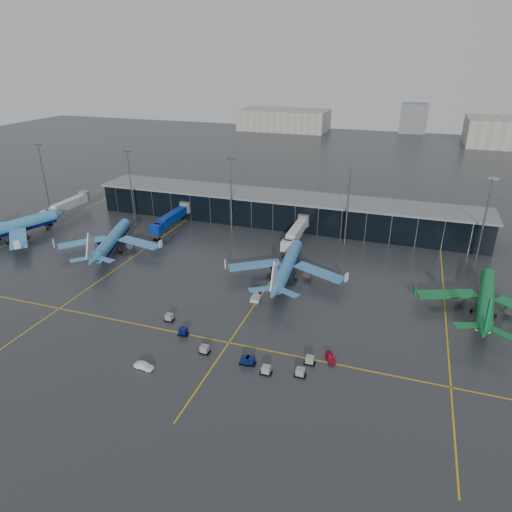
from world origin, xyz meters
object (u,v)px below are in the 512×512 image
(baggage_carts, at_px, (238,352))
(service_van_red, at_px, (330,357))
(airliner_arkefly, at_px, (111,233))
(mobile_airstair, at_px, (256,297))
(service_van_white, at_px, (144,366))
(airliner_klm_west, at_px, (6,221))
(airliner_klm_near, at_px, (288,258))
(airliner_aer_lingus, at_px, (488,290))

(baggage_carts, bearing_deg, service_van_red, 13.61)
(airliner_arkefly, height_order, baggage_carts, airliner_arkefly)
(mobile_airstair, bearing_deg, service_van_white, -114.99)
(airliner_klm_west, bearing_deg, service_van_white, -9.84)
(airliner_arkefly, relative_size, mobile_airstair, 11.36)
(airliner_klm_near, bearing_deg, service_van_white, -112.87)
(airliner_klm_west, xyz_separation_m, service_van_white, (79.11, -45.15, -6.25))
(service_van_red, distance_m, service_van_white, 37.64)
(airliner_klm_west, xyz_separation_m, airliner_arkefly, (38.01, 3.88, -0.90))
(airliner_arkefly, distance_m, airliner_klm_near, 57.38)
(airliner_aer_lingus, height_order, service_van_red, airliner_aer_lingus)
(airliner_klm_west, distance_m, service_van_red, 117.90)
(airliner_aer_lingus, bearing_deg, service_van_white, -137.34)
(baggage_carts, xyz_separation_m, service_van_red, (18.43, 4.46, -0.10))
(airliner_arkefly, xyz_separation_m, baggage_carts, (57.29, -38.74, -5.26))
(baggage_carts, height_order, service_van_red, baggage_carts)
(airliner_klm_west, bearing_deg, airliner_arkefly, 25.70)
(mobile_airstair, xyz_separation_m, service_van_red, (22.54, -18.64, -0.11))
(airliner_arkefly, height_order, airliner_klm_near, airliner_klm_near)
(mobile_airstair, distance_m, service_van_white, 35.51)
(airliner_klm_near, height_order, airliner_aer_lingus, airliner_klm_near)
(airliner_arkefly, relative_size, baggage_carts, 1.06)
(airliner_klm_near, relative_size, airliner_aer_lingus, 1.04)
(airliner_aer_lingus, relative_size, baggage_carts, 1.03)
(mobile_airstair, bearing_deg, airliner_aer_lingus, 8.03)
(airliner_klm_west, height_order, mobile_airstair, airliner_klm_west)
(airliner_klm_west, xyz_separation_m, service_van_red, (113.74, -30.40, -6.25))
(airliner_klm_near, relative_size, service_van_red, 10.13)
(airliner_klm_near, bearing_deg, airliner_aer_lingus, -7.05)
(airliner_klm_near, bearing_deg, mobile_airstair, -109.85)
(baggage_carts, bearing_deg, airliner_aer_lingus, 35.46)
(airliner_aer_lingus, bearing_deg, service_van_red, -127.51)
(airliner_klm_west, distance_m, airliner_klm_near, 95.45)
(airliner_arkefly, bearing_deg, airliner_klm_near, -18.19)
(airliner_aer_lingus, xyz_separation_m, service_van_red, (-31.79, -31.31, -5.18))
(baggage_carts, relative_size, service_van_white, 9.24)
(service_van_white, bearing_deg, airliner_arkefly, 44.62)
(airliner_klm_west, relative_size, service_van_red, 11.56)
(airliner_klm_near, distance_m, mobile_airstair, 16.51)
(airliner_arkefly, bearing_deg, mobile_airstair, -34.00)
(airliner_klm_west, height_order, service_van_red, airliner_klm_west)
(airliner_aer_lingus, bearing_deg, airliner_klm_near, -174.82)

